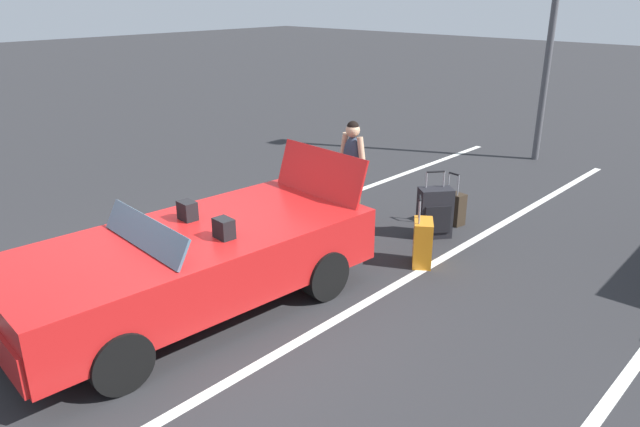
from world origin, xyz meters
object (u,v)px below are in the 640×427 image
suitcase_large_black (435,213)px  suitcase_medium_bright (422,243)px  suitcase_small_carryon (454,208)px  parking_lamp_post (555,2)px  convertible_car (176,267)px  traveler_person (352,169)px

suitcase_large_black → suitcase_medium_bright: 1.02m
suitcase_large_black → suitcase_small_carryon: size_ratio=1.19×
suitcase_large_black → suitcase_medium_bright: bearing=-27.6°
suitcase_medium_bright → parking_lamp_post: bearing=65.6°
convertible_car → suitcase_small_carryon: size_ratio=5.11×
suitcase_large_black → traveler_person: traveler_person is taller
suitcase_medium_bright → traveler_person: size_ratio=0.57×
convertible_car → suitcase_small_carryon: convertible_car is taller
suitcase_medium_bright → suitcase_large_black: bearing=78.7°
convertible_car → traveler_person: bearing=-170.6°
parking_lamp_post → suitcase_large_black: bearing=8.2°
traveler_person → parking_lamp_post: (-5.70, 0.39, 2.26)m
convertible_car → traveler_person: size_ratio=2.58×
convertible_car → suitcase_large_black: convertible_car is taller
convertible_car → traveler_person: (-3.34, -0.31, 0.34)m
convertible_car → parking_lamp_post: size_ratio=0.77×
convertible_car → parking_lamp_post: bearing=-176.4°
parking_lamp_post → convertible_car: bearing=-0.5°
convertible_car → suitcase_medium_bright: convertible_car is taller
suitcase_medium_bright → parking_lamp_post: size_ratio=0.17×
convertible_car → suitcase_medium_bright: bearing=161.3°
suitcase_medium_bright → suitcase_small_carryon: 1.65m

